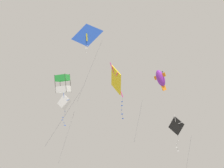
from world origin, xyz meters
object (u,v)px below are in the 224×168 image
Objects in this scene: kite_box_highest at (63,84)px; kite_diamond_upper_right at (116,80)px; kite_diamond_near_left at (64,103)px; kite_delta_mid_left at (87,36)px; kite_diamond_near_right at (176,127)px; kite_fish_far_centre at (161,78)px.

kite_box_highest is 4.31m from kite_diamond_upper_right.
kite_diamond_near_left reaches higher than kite_box_highest.
kite_delta_mid_left is at bearing 175.90° from kite_diamond_upper_right.
kite_diamond_near_left is at bearing 115.67° from kite_box_highest.
kite_diamond_near_left is 7.36m from kite_delta_mid_left.
kite_delta_mid_left is 1.20× the size of kite_diamond_upper_right.
kite_diamond_near_right is 1.48× the size of kite_box_highest.
kite_diamond_near_right is 11.68m from kite_delta_mid_left.
kite_diamond_near_right is 6.49m from kite_fish_far_centre.
kite_diamond_upper_right is at bearing 43.90° from kite_box_highest.
kite_diamond_near_left is at bearing -172.58° from kite_diamond_near_right.
kite_fish_far_centre is at bearing 118.76° from kite_diamond_upper_right.
kite_diamond_near_left is 0.93× the size of kite_delta_mid_left.
kite_fish_far_centre reaches higher than kite_diamond_near_right.
kite_diamond_near_right is 3.73× the size of kite_fish_far_centre.
kite_fish_far_centre is at bearing 69.16° from kite_box_highest.
kite_diamond_near_right is 7.61m from kite_diamond_upper_right.
kite_box_highest is 9.85m from kite_delta_mid_left.
kite_box_highest is 11.59m from kite_diamond_near_left.
kite_diamond_near_right is 1.27× the size of kite_diamond_upper_right.
kite_delta_mid_left reaches higher than kite_diamond_near_left.
kite_box_highest is at bearing -71.84° from kite_delta_mid_left.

